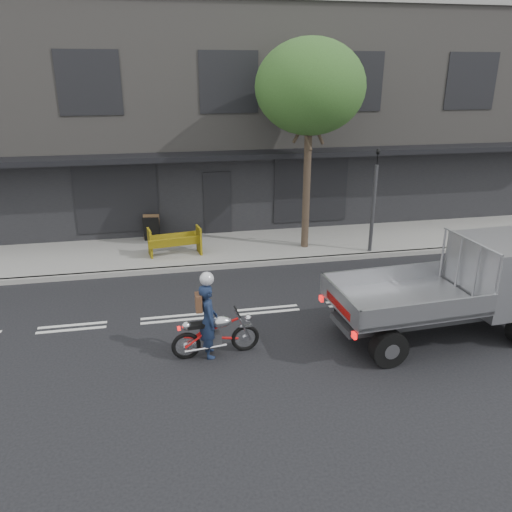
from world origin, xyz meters
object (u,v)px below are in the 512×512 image
object	(u,v)px
street_tree	(310,88)
construction_barrier	(175,243)
motorcycle	(216,333)
rider	(208,321)
sandwich_board	(151,229)
flatbed_ute	(484,278)
traffic_light_pole	(373,207)

from	to	relation	value
street_tree	construction_barrier	bearing A→B (deg)	-177.16
motorcycle	street_tree	bearing A→B (deg)	54.13
rider	sandwich_board	size ratio (longest dim) A/B	1.85
motorcycle	construction_barrier	xyz separation A→B (m)	(-0.60, 5.82, 0.11)
street_tree	sandwich_board	world-z (taller)	street_tree
rider	flatbed_ute	size ratio (longest dim) A/B	0.33
street_tree	sandwich_board	size ratio (longest dim) A/B	7.57
rider	sandwich_board	xyz separation A→B (m)	(-1.19, 7.57, -0.23)
street_tree	rider	bearing A→B (deg)	-122.87
motorcycle	flatbed_ute	bearing A→B (deg)	-4.65
street_tree	construction_barrier	xyz separation A→B (m)	(-4.35, -0.22, -4.66)
sandwich_board	construction_barrier	bearing A→B (deg)	-58.66
rider	construction_barrier	bearing A→B (deg)	0.42
traffic_light_pole	flatbed_ute	distance (m)	5.29
flatbed_ute	construction_barrier	bearing A→B (deg)	135.67
motorcycle	flatbed_ute	size ratio (longest dim) A/B	0.38
motorcycle	sandwich_board	xyz separation A→B (m)	(-1.34, 7.57, 0.09)
flatbed_ute	construction_barrier	size ratio (longest dim) A/B	3.01
flatbed_ute	motorcycle	bearing A→B (deg)	175.91
motorcycle	rider	size ratio (longest dim) A/B	1.16
motorcycle	rider	bearing A→B (deg)	176.00
rider	construction_barrier	xyz separation A→B (m)	(-0.45, 5.82, -0.20)
street_tree	traffic_light_pole	world-z (taller)	street_tree
sandwich_board	street_tree	bearing A→B (deg)	-8.23
traffic_light_pole	motorcycle	distance (m)	7.83
street_tree	flatbed_ute	xyz separation A→B (m)	(2.45, -6.11, -3.97)
traffic_light_pole	construction_barrier	world-z (taller)	traffic_light_pole
street_tree	rider	world-z (taller)	street_tree
street_tree	sandwich_board	bearing A→B (deg)	163.27
sandwich_board	rider	bearing A→B (deg)	-72.58
traffic_light_pole	motorcycle	bearing A→B (deg)	-137.95
street_tree	motorcycle	xyz separation A→B (m)	(-3.75, -6.04, -4.77)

